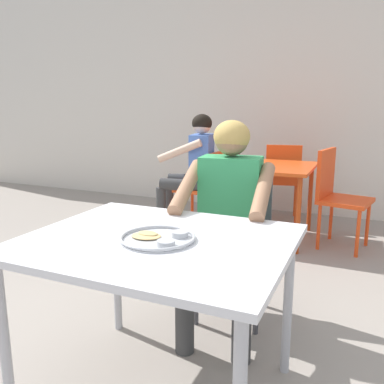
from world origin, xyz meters
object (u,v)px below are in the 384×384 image
(diner_foreground, at_px, (227,208))
(patron_background, at_px, (193,161))
(thali_tray, at_px, (159,238))
(chair_red_right, at_px, (337,191))
(table_foreground, at_px, (158,255))
(chair_red_left, at_px, (205,184))
(chair_red_far, at_px, (283,176))
(chair_foreground, at_px, (235,231))
(table_background_red, at_px, (269,174))

(diner_foreground, xyz_separation_m, patron_background, (-0.97, 1.74, -0.01))
(thali_tray, bearing_deg, chair_red_right, 77.99)
(thali_tray, bearing_deg, table_foreground, 128.66)
(chair_red_left, xyz_separation_m, chair_red_far, (0.68, 0.62, 0.03))
(thali_tray, bearing_deg, chair_red_far, 91.85)
(chair_red_far, bearing_deg, thali_tray, -88.15)
(chair_red_right, relative_size, patron_background, 0.75)
(thali_tray, height_order, diner_foreground, diner_foreground)
(chair_foreground, height_order, chair_red_right, chair_foreground)
(chair_red_far, relative_size, patron_background, 0.72)
(diner_foreground, xyz_separation_m, chair_red_left, (-0.84, 1.76, -0.24))
(chair_red_left, bearing_deg, table_foreground, -72.66)
(chair_red_left, bearing_deg, diner_foreground, -64.64)
(table_foreground, xyz_separation_m, patron_background, (-0.89, 2.40, 0.05))
(table_foreground, xyz_separation_m, chair_foreground, (0.06, 0.89, -0.15))
(chair_foreground, bearing_deg, thali_tray, -92.32)
(diner_foreground, distance_m, chair_red_right, 1.81)
(thali_tray, height_order, chair_red_right, chair_red_right)
(chair_foreground, relative_size, chair_red_right, 1.00)
(diner_foreground, bearing_deg, thali_tray, -94.85)
(chair_red_left, xyz_separation_m, chair_red_right, (1.29, -0.03, 0.04))
(table_foreground, height_order, chair_foreground, chair_foreground)
(chair_red_far, bearing_deg, table_background_red, -91.57)
(chair_red_left, bearing_deg, thali_tray, -72.39)
(table_background_red, distance_m, patron_background, 0.80)
(table_foreground, height_order, chair_red_far, chair_red_far)
(chair_red_right, height_order, chair_red_far, chair_red_right)
(table_foreground, relative_size, diner_foreground, 0.90)
(chair_foreground, relative_size, patron_background, 0.75)
(chair_foreground, xyz_separation_m, chair_red_left, (-0.81, 1.53, -0.04))
(patron_background, bearing_deg, table_background_red, 1.23)
(patron_background, bearing_deg, chair_red_far, 38.46)
(table_background_red, xyz_separation_m, patron_background, (-0.79, -0.02, 0.08))
(thali_tray, relative_size, chair_red_right, 0.35)
(thali_tray, relative_size, diner_foreground, 0.26)
(chair_red_right, xyz_separation_m, patron_background, (-1.42, 0.00, 0.20))
(chair_red_far, distance_m, patron_background, 1.05)
(table_foreground, bearing_deg, table_background_red, 92.26)
(chair_red_right, bearing_deg, thali_tray, -102.01)
(chair_red_left, bearing_deg, table_background_red, -0.59)
(chair_foreground, distance_m, table_background_red, 1.54)
(chair_foreground, relative_size, diner_foreground, 0.75)
(diner_foreground, bearing_deg, table_background_red, 95.67)
(table_foreground, relative_size, table_background_red, 1.27)
(chair_red_left, distance_m, chair_red_right, 1.29)
(table_background_red, bearing_deg, chair_red_left, 179.41)
(thali_tray, height_order, chair_red_far, chair_red_far)
(thali_tray, xyz_separation_m, table_background_red, (-0.12, 2.44, -0.12))
(chair_red_right, distance_m, chair_red_far, 0.89)
(thali_tray, distance_m, patron_background, 2.59)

